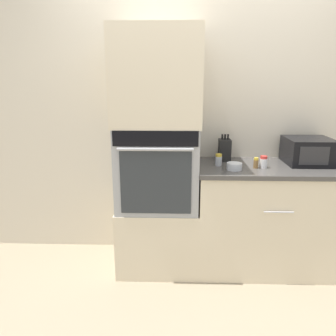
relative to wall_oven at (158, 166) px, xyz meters
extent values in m
plane|color=gray|center=(0.33, -0.30, -0.89)|extent=(12.00, 12.00, 0.00)
cube|color=beige|center=(0.33, 0.33, 0.36)|extent=(8.00, 0.05, 2.50)
cube|color=beige|center=(0.00, 0.00, -0.61)|extent=(0.67, 0.60, 0.56)
cube|color=#9EA0A5|center=(0.00, 0.00, 0.00)|extent=(0.64, 0.59, 0.67)
cube|color=black|center=(0.00, -0.30, 0.28)|extent=(0.62, 0.01, 0.11)
cube|color=#3FBFF2|center=(0.00, -0.30, 0.28)|extent=(0.09, 0.00, 0.03)
cube|color=#282D33|center=(0.00, -0.30, -0.05)|extent=(0.53, 0.01, 0.49)
cylinder|color=#9EA0A5|center=(0.00, -0.33, 0.20)|extent=(0.55, 0.02, 0.02)
cube|color=beige|center=(0.00, 0.00, 0.70)|extent=(0.67, 0.60, 0.73)
cube|color=beige|center=(0.92, 0.00, -0.46)|extent=(1.17, 0.60, 0.86)
cube|color=#474442|center=(0.92, 0.00, -0.01)|extent=(1.19, 0.63, 0.03)
cylinder|color=#B7B7BC|center=(0.92, -0.31, -0.27)|extent=(0.22, 0.01, 0.01)
cube|color=black|center=(1.24, 0.09, 0.11)|extent=(0.36, 0.36, 0.21)
cube|color=#28282B|center=(1.22, -0.10, 0.11)|extent=(0.23, 0.01, 0.14)
cube|color=black|center=(0.56, 0.18, 0.10)|extent=(0.10, 0.13, 0.18)
cylinder|color=black|center=(0.54, 0.18, 0.21)|extent=(0.02, 0.02, 0.04)
cylinder|color=black|center=(0.56, 0.18, 0.21)|extent=(0.02, 0.02, 0.04)
cylinder|color=black|center=(0.59, 0.18, 0.21)|extent=(0.02, 0.02, 0.04)
cylinder|color=silver|center=(0.60, -0.13, 0.04)|extent=(0.12, 0.12, 0.05)
cylinder|color=silver|center=(0.49, 0.00, 0.05)|extent=(0.06, 0.06, 0.07)
cylinder|color=gold|center=(0.49, 0.00, 0.09)|extent=(0.05, 0.05, 0.02)
cylinder|color=silver|center=(0.84, -0.06, 0.05)|extent=(0.06, 0.06, 0.07)
cylinder|color=red|center=(0.84, -0.06, 0.09)|extent=(0.05, 0.05, 0.02)
cylinder|color=brown|center=(0.78, -0.08, 0.04)|extent=(0.04, 0.04, 0.07)
cylinder|color=gold|center=(0.78, -0.08, 0.08)|extent=(0.04, 0.04, 0.02)
camera|label=1|loc=(0.16, -2.60, 0.68)|focal=35.00mm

